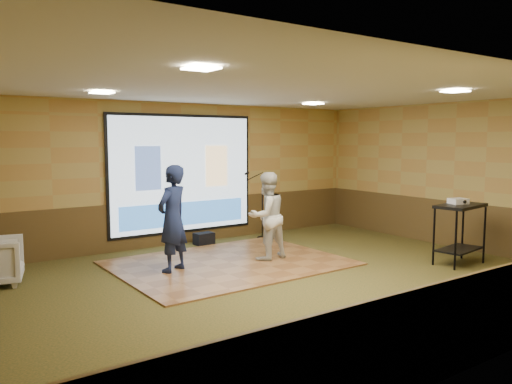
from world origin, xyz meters
TOP-DOWN VIEW (x-y plane):
  - ground at (0.00, 0.00)m, footprint 9.00×9.00m
  - room_shell at (0.00, 0.00)m, footprint 9.04×7.04m
  - wainscot_back at (0.00, 3.48)m, footprint 9.00×0.04m
  - wainscot_front at (0.00, -3.48)m, footprint 9.00×0.04m
  - wainscot_right at (4.48, 0.00)m, footprint 0.04×7.00m
  - projector_screen at (0.00, 3.44)m, footprint 3.32×0.06m
  - downlight_nw at (-2.20, 1.80)m, footprint 0.32×0.32m
  - downlight_ne at (2.20, 1.80)m, footprint 0.32×0.32m
  - downlight_sw at (-2.20, -1.50)m, footprint 0.32×0.32m
  - downlight_se at (2.20, -1.50)m, footprint 0.32×0.32m
  - dance_floor at (-0.13, 1.37)m, footprint 4.01×3.09m
  - player_left at (-1.21, 1.40)m, footprint 0.78×0.68m
  - player_right at (0.58, 1.19)m, footprint 0.82×0.66m
  - av_table at (3.27, -0.98)m, footprint 1.03×0.54m
  - projector at (3.30, -0.91)m, footprint 0.35×0.32m
  - mic_stand at (1.68, 2.97)m, footprint 0.60×0.24m
  - duffel_bag at (0.30, 3.09)m, footprint 0.42×0.29m

SIDE VIEW (x-z plane):
  - ground at x=0.00m, z-range 0.00..0.00m
  - dance_floor at x=-0.13m, z-range 0.00..0.03m
  - duffel_bag at x=0.30m, z-range 0.00..0.25m
  - wainscot_back at x=0.00m, z-range 0.00..0.95m
  - wainscot_front at x=0.00m, z-range 0.00..0.95m
  - wainscot_right at x=4.48m, z-range 0.00..0.95m
  - mic_stand at x=1.68m, z-range -0.27..1.26m
  - av_table at x=3.27m, z-range 0.24..1.32m
  - player_right at x=0.58m, z-range 0.03..1.64m
  - player_left at x=-1.21m, z-range 0.03..1.82m
  - projector at x=3.30m, z-range 1.08..1.18m
  - projector_screen at x=0.00m, z-range 0.21..2.73m
  - room_shell at x=0.00m, z-range 0.58..3.60m
  - downlight_nw at x=-2.20m, z-range 2.96..2.98m
  - downlight_ne at x=2.20m, z-range 2.96..2.98m
  - downlight_sw at x=-2.20m, z-range 2.96..2.98m
  - downlight_se at x=2.20m, z-range 2.96..2.98m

